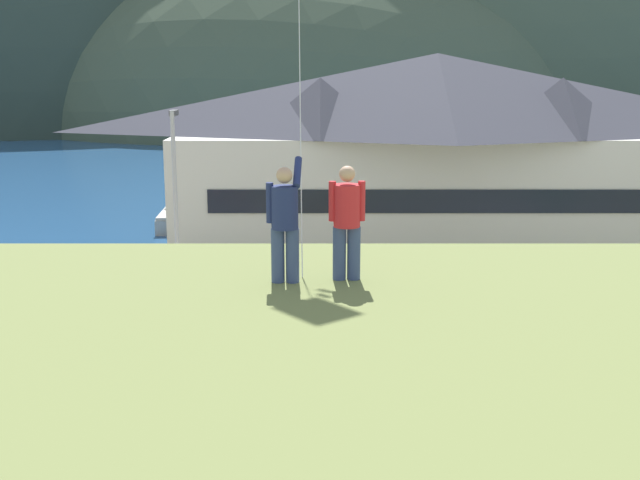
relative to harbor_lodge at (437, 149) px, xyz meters
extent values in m
plane|color=#66604C|center=(-6.96, -21.95, -5.38)|extent=(600.00, 600.00, 0.00)
cube|color=gray|center=(-6.96, -16.95, -5.33)|extent=(40.00, 20.00, 0.10)
cube|color=navy|center=(-6.96, 38.05, -5.37)|extent=(360.00, 84.00, 0.03)
ellipsoid|color=#42513D|center=(-8.02, 89.47, -5.38)|extent=(92.67, 73.70, 57.32)
ellipsoid|color=#42513D|center=(-0.29, 87.70, -5.38)|extent=(146.52, 47.33, 82.68)
cube|color=beige|center=(0.00, 0.08, -2.27)|extent=(26.11, 8.78, 6.22)
cube|color=black|center=(0.00, -4.34, -1.96)|extent=(22.19, 0.09, 1.10)
pyramid|color=#3D3D47|center=(0.00, 0.08, 2.81)|extent=(27.67, 9.66, 3.94)
pyramid|color=#3D3D47|center=(-5.87, -1.46, 2.23)|extent=(4.82, 4.82, 2.76)
pyramid|color=#3D3D47|center=(5.87, -1.45, 2.23)|extent=(4.82, 4.82, 2.76)
cube|color=#474C56|center=(-7.73, 0.82, -4.04)|extent=(5.83, 4.39, 2.69)
pyramid|color=#47474C|center=(-7.73, 0.82, -2.05)|extent=(6.30, 4.81, 1.29)
cube|color=black|center=(-7.48, -1.04, -4.44)|extent=(1.10, 0.21, 1.88)
cube|color=#70604C|center=(-10.46, 10.60, -5.03)|extent=(3.20, 10.29, 0.70)
cube|color=navy|center=(-14.04, 10.02, -4.93)|extent=(2.56, 7.70, 0.90)
cube|color=navy|center=(-14.04, 10.02, -4.40)|extent=(2.48, 7.46, 0.16)
cube|color=silver|center=(-14.05, 9.44, -3.77)|extent=(1.75, 2.32, 1.10)
cube|color=#23564C|center=(-7.11, 7.98, -4.93)|extent=(2.39, 6.52, 0.90)
cube|color=#33665B|center=(-7.11, 7.98, -4.40)|extent=(2.32, 6.32, 0.16)
cube|color=silver|center=(-7.13, 7.50, -3.77)|extent=(1.54, 2.00, 1.10)
cube|color=#A8A399|center=(-14.15, 7.80, -4.93)|extent=(2.96, 8.34, 0.90)
cube|color=#B7B2A8|center=(-14.15, 7.80, -4.40)|extent=(2.87, 8.09, 0.16)
cube|color=silver|center=(-14.12, 7.18, -3.77)|extent=(1.94, 2.54, 1.10)
cube|color=red|center=(-12.98, -22.04, -4.56)|extent=(4.21, 1.82, 0.80)
cube|color=#B11A15|center=(-12.83, -22.04, -3.81)|extent=(2.11, 1.61, 0.70)
cube|color=black|center=(-12.83, -22.04, -3.85)|extent=(2.15, 1.64, 0.32)
cylinder|color=black|center=(-11.62, -21.11, -4.96)|extent=(0.64, 0.22, 0.64)
cylinder|color=black|center=(-11.61, -22.95, -4.96)|extent=(0.64, 0.22, 0.64)
cube|color=#9EA3A8|center=(-13.11, -14.86, -4.56)|extent=(4.24, 1.89, 0.80)
cube|color=gray|center=(-13.26, -14.87, -3.81)|extent=(2.13, 1.65, 0.70)
cube|color=black|center=(-13.26, -14.87, -3.85)|extent=(2.18, 1.68, 0.32)
cylinder|color=black|center=(-11.72, -15.75, -4.96)|extent=(0.64, 0.23, 0.64)
cylinder|color=black|center=(-11.76, -13.91, -4.96)|extent=(0.64, 0.23, 0.64)
cylinder|color=black|center=(-14.45, -15.81, -4.96)|extent=(0.64, 0.23, 0.64)
cylinder|color=black|center=(-14.49, -13.97, -4.96)|extent=(0.64, 0.23, 0.64)
cylinder|color=black|center=(4.54, -14.85, -4.96)|extent=(0.65, 0.27, 0.64)
cylinder|color=black|center=(2.16, -21.30, -4.96)|extent=(0.65, 0.26, 0.64)
cube|color=#B28923|center=(-5.20, -16.34, -4.56)|extent=(4.29, 2.02, 0.80)
cube|color=olive|center=(-5.05, -16.33, -3.81)|extent=(2.18, 1.71, 0.70)
cube|color=black|center=(-5.05, -16.33, -3.85)|extent=(2.23, 1.75, 0.32)
cylinder|color=black|center=(-6.61, -15.50, -4.96)|extent=(0.65, 0.25, 0.64)
cylinder|color=black|center=(-6.51, -17.33, -4.96)|extent=(0.65, 0.25, 0.64)
cylinder|color=black|center=(-3.89, -15.35, -4.96)|extent=(0.65, 0.25, 0.64)
cylinder|color=black|center=(-3.79, -17.18, -4.96)|extent=(0.65, 0.25, 0.64)
cylinder|color=#ADADB2|center=(-11.24, -11.45, -1.35)|extent=(0.16, 0.16, 7.87)
cube|color=#4C4C51|center=(-11.24, -11.10, 2.49)|extent=(0.24, 0.70, 0.20)
cylinder|color=#384770|center=(-6.52, -28.71, 1.41)|extent=(0.20, 0.20, 0.82)
cylinder|color=#384770|center=(-6.30, -28.72, 1.41)|extent=(0.20, 0.20, 0.82)
cylinder|color=navy|center=(-6.41, -28.72, 2.14)|extent=(0.40, 0.40, 0.64)
sphere|color=tan|center=(-6.41, -28.72, 2.62)|extent=(0.24, 0.24, 0.24)
cylinder|color=navy|center=(-6.22, -28.54, 2.64)|extent=(0.13, 0.56, 0.43)
cylinder|color=navy|center=(-6.63, -28.71, 2.21)|extent=(0.11, 0.11, 0.60)
cylinder|color=#384770|center=(-5.59, -28.56, 1.41)|extent=(0.20, 0.20, 0.82)
cylinder|color=#384770|center=(-5.37, -28.55, 1.41)|extent=(0.20, 0.20, 0.82)
cylinder|color=red|center=(-5.48, -28.56, 2.14)|extent=(0.40, 0.40, 0.64)
sphere|color=tan|center=(-5.48, -28.56, 2.62)|extent=(0.24, 0.24, 0.24)
cylinder|color=red|center=(-5.70, -28.57, 2.21)|extent=(0.11, 0.11, 0.60)
cylinder|color=red|center=(-5.26, -28.54, 2.21)|extent=(0.11, 0.11, 0.60)
camera|label=1|loc=(-5.89, -40.12, 4.20)|focal=44.08mm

